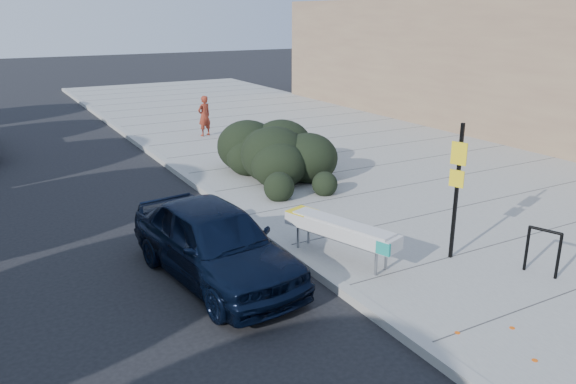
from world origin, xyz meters
name	(u,v)px	position (x,y,z in m)	size (l,w,h in m)	color
ground	(344,294)	(0.00, 0.00, 0.00)	(120.00, 120.00, 0.00)	black
sidewalk_near	(404,175)	(5.60, 5.00, 0.07)	(11.20, 50.00, 0.15)	gray
curb_near	(226,206)	(0.00, 5.00, 0.08)	(0.22, 50.00, 0.17)	#9E9E99
bench	(341,230)	(0.60, 1.00, 0.72)	(1.20, 2.45, 0.72)	gray
bike_rack	(543,247)	(3.30, -1.31, 0.67)	(0.24, 0.56, 0.86)	black
sign_post	(457,184)	(2.43, -0.01, 1.61)	(0.14, 0.29, 2.57)	black
hedge	(278,147)	(2.27, 6.52, 0.97)	(2.19, 4.38, 1.64)	black
sedan_navy	(215,242)	(-1.65, 1.64, 0.71)	(1.67, 4.16, 1.42)	black
pedestrian	(204,116)	(2.46, 12.66, 0.90)	(0.55, 0.36, 1.50)	maroon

